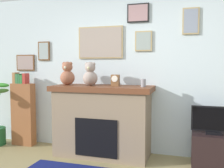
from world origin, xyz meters
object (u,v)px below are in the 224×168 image
object	(u,v)px
bookshelf	(23,112)
teddy_bear_tan	(90,75)
candle_jar	(143,83)
mantel_clock	(115,80)
television	(214,121)
tv_stand	(213,151)
fireplace	(102,120)
teddy_bear_grey	(67,75)

from	to	relation	value
bookshelf	teddy_bear_tan	world-z (taller)	teddy_bear_tan
candle_jar	mantel_clock	distance (m)	0.43
television	tv_stand	bearing A→B (deg)	90.00
fireplace	tv_stand	bearing A→B (deg)	0.02
mantel_clock	teddy_bear_tan	xyz separation A→B (m)	(-0.41, 0.00, 0.08)
candle_jar	mantel_clock	size ratio (longest dim) A/B	0.66
bookshelf	candle_jar	bearing A→B (deg)	-3.12
bookshelf	candle_jar	distance (m)	2.25
fireplace	candle_jar	distance (m)	0.88
television	teddy_bear_tan	bearing A→B (deg)	-179.45
television	mantel_clock	xyz separation A→B (m)	(-1.41, -0.02, 0.53)
mantel_clock	teddy_bear_grey	distance (m)	0.81
bookshelf	candle_jar	size ratio (longest dim) A/B	11.08
fireplace	mantel_clock	world-z (taller)	mantel_clock
tv_stand	teddy_bear_tan	distance (m)	2.09
teddy_bear_tan	tv_stand	bearing A→B (deg)	0.59
bookshelf	mantel_clock	distance (m)	1.85
candle_jar	teddy_bear_tan	xyz separation A→B (m)	(-0.84, -0.00, 0.11)
mantel_clock	teddy_bear_grey	bearing A→B (deg)	179.94
television	mantel_clock	distance (m)	1.51
bookshelf	teddy_bear_tan	distance (m)	1.50
bookshelf	teddy_bear_grey	bearing A→B (deg)	-7.19
bookshelf	television	bearing A→B (deg)	-1.84
teddy_bear_tan	fireplace	bearing A→B (deg)	5.35
television	mantel_clock	bearing A→B (deg)	-179.26
tv_stand	television	world-z (taller)	television
teddy_bear_grey	teddy_bear_tan	world-z (taller)	teddy_bear_grey
television	teddy_bear_tan	xyz separation A→B (m)	(-1.82, -0.02, 0.61)
mantel_clock	teddy_bear_grey	world-z (taller)	teddy_bear_grey
candle_jar	fireplace	bearing A→B (deg)	178.42
teddy_bear_grey	bookshelf	bearing A→B (deg)	172.81
tv_stand	teddy_bear_grey	size ratio (longest dim) A/B	1.49
bookshelf	tv_stand	xyz separation A→B (m)	(3.15, -0.10, -0.36)
fireplace	television	world-z (taller)	fireplace
candle_jar	teddy_bear_grey	distance (m)	1.24
bookshelf	mantel_clock	xyz separation A→B (m)	(1.74, -0.12, 0.60)
tv_stand	mantel_clock	world-z (taller)	mantel_clock
fireplace	bookshelf	size ratio (longest dim) A/B	1.21
bookshelf	television	size ratio (longest dim) A/B	2.19
tv_stand	television	bearing A→B (deg)	-90.00
mantel_clock	teddy_bear_grey	size ratio (longest dim) A/B	0.47
bookshelf	mantel_clock	size ratio (longest dim) A/B	7.32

